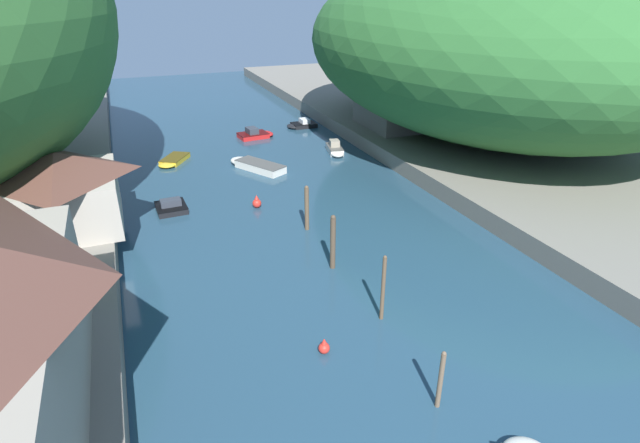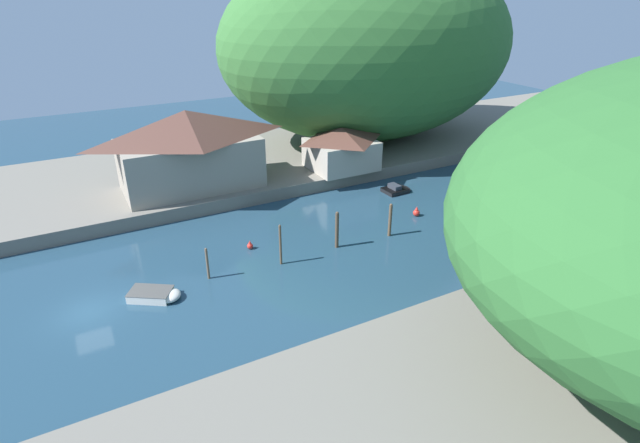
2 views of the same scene
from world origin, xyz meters
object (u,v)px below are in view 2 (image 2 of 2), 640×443
at_px(person_by_boathouse, 204,185).
at_px(person_on_quay, 253,177).
at_px(waterfront_building, 189,148).
at_px(boat_near_quay, 495,204).
at_px(boat_red_skiff, 583,196).
at_px(boathouse_shed, 341,147).
at_px(boat_open_rowboat, 157,295).
at_px(channel_buoy_far, 416,212).
at_px(boat_far_right_bank, 578,234).
at_px(boat_white_cruiser, 479,177).
at_px(boat_navy_launch, 397,189).
at_px(channel_buoy_near, 250,246).

bearing_deg(person_by_boathouse, person_on_quay, -23.22).
bearing_deg(waterfront_building, boat_near_quay, 57.87).
bearing_deg(boat_red_skiff, boathouse_shed, -48.00).
distance_m(waterfront_building, person_on_quay, 7.19).
xyz_separation_m(boat_red_skiff, person_by_boathouse, (-17.16, -36.46, 2.03)).
bearing_deg(boat_open_rowboat, person_on_quay, 170.37).
bearing_deg(boat_near_quay, channel_buoy_far, -133.27).
xyz_separation_m(boat_red_skiff, channel_buoy_far, (-4.96, -18.57, 0.05)).
bearing_deg(boat_far_right_bank, boat_red_skiff, -43.51).
relative_size(boat_white_cruiser, boat_far_right_bank, 1.10).
distance_m(boat_white_cruiser, boat_far_right_bank, 15.70).
bearing_deg(boat_white_cruiser, person_on_quay, 105.74).
bearing_deg(boat_red_skiff, boat_navy_launch, -40.63).
distance_m(boat_white_cruiser, person_on_quay, 26.67).
height_order(waterfront_building, boat_open_rowboat, waterfront_building).
xyz_separation_m(waterfront_building, boat_near_quay, (16.93, 26.96, -5.30)).
bearing_deg(boat_red_skiff, boat_white_cruiser, -66.60).
bearing_deg(person_on_quay, waterfront_building, 145.01).
bearing_deg(channel_buoy_far, boathouse_shed, -173.62).
relative_size(boat_red_skiff, channel_buoy_near, 5.10).
bearing_deg(boat_navy_launch, person_by_boathouse, -109.62).
xyz_separation_m(waterfront_building, boat_white_cruiser, (10.16, 31.29, -5.42)).
relative_size(boat_open_rowboat, boat_navy_launch, 1.29).
height_order(waterfront_building, boat_near_quay, waterfront_building).
bearing_deg(boat_red_skiff, channel_buoy_near, -17.00).
bearing_deg(channel_buoy_near, boathouse_shed, 125.17).
relative_size(waterfront_building, boat_white_cruiser, 3.46).
height_order(boat_red_skiff, channel_buoy_far, boat_red_skiff).
bearing_deg(channel_buoy_near, boat_far_right_bank, 65.75).
bearing_deg(boat_navy_launch, channel_buoy_far, -21.61).
distance_m(boat_near_quay, boat_far_right_bank, 8.77).
distance_m(boathouse_shed, person_by_boathouse, 16.56).
bearing_deg(boat_white_cruiser, boathouse_shed, 92.93).
bearing_deg(boat_white_cruiser, boat_far_right_bank, -159.03).
distance_m(boat_navy_launch, channel_buoy_far, 6.45).
bearing_deg(boat_red_skiff, person_by_boathouse, -31.97).
relative_size(boat_far_right_bank, channel_buoy_far, 3.92).
distance_m(boathouse_shed, boat_open_rowboat, 28.95).
distance_m(boathouse_shed, channel_buoy_near, 19.54).
xyz_separation_m(waterfront_building, channel_buoy_near, (13.34, 1.21, -5.33)).
bearing_deg(person_by_boathouse, boat_open_rowboat, -139.32).
distance_m(boat_white_cruiser, person_by_boathouse, 31.85).
relative_size(boat_open_rowboat, boat_far_right_bank, 1.04).
xyz_separation_m(boat_open_rowboat, channel_buoy_near, (-3.90, 8.83, -0.02)).
xyz_separation_m(waterfront_building, boat_navy_launch, (8.73, 20.41, -5.35)).
relative_size(boat_red_skiff, channel_buoy_far, 4.02).
xyz_separation_m(boat_open_rowboat, person_on_quay, (-14.37, 13.34, 2.05)).
distance_m(boat_white_cruiser, channel_buoy_far, 13.79).
xyz_separation_m(boat_white_cruiser, boat_far_right_bank, (15.42, -2.91, 0.16)).
relative_size(waterfront_building, boat_red_skiff, 3.70).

